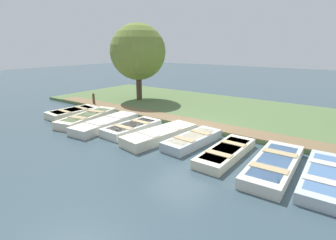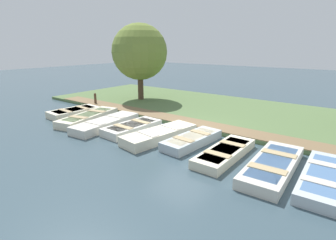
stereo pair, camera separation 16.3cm
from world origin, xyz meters
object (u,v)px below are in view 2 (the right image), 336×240
at_px(rowboat_2, 106,123).
at_px(park_tree_far_left, 140,52).
at_px(rowboat_1, 88,117).
at_px(rowboat_6, 225,153).
at_px(rowboat_3, 132,128).
at_px(rowboat_8, 325,178).
at_px(rowboat_4, 160,135).
at_px(rowboat_5, 192,140).
at_px(rowboat_0, 74,112).
at_px(rowboat_7, 273,165).
at_px(mooring_post_near, 95,100).

xyz_separation_m(rowboat_2, park_tree_far_left, (-5.35, -2.74, 3.10)).
bearing_deg(rowboat_1, rowboat_6, 78.22).
height_order(rowboat_3, rowboat_8, rowboat_3).
bearing_deg(rowboat_8, rowboat_2, -90.18).
bearing_deg(rowboat_4, park_tree_far_left, -122.74).
height_order(rowboat_2, rowboat_5, rowboat_2).
distance_m(rowboat_1, rowboat_2, 1.55).
bearing_deg(rowboat_2, rowboat_8, 86.37).
height_order(rowboat_0, rowboat_2, rowboat_2).
height_order(rowboat_0, rowboat_5, rowboat_0).
bearing_deg(rowboat_7, park_tree_far_left, -118.44).
bearing_deg(rowboat_0, rowboat_7, 93.03).
relative_size(rowboat_3, rowboat_8, 0.83).
xyz_separation_m(rowboat_8, park_tree_far_left, (-5.11, -11.72, 3.14)).
xyz_separation_m(rowboat_0, rowboat_6, (0.14, 9.08, -0.03)).
distance_m(rowboat_1, park_tree_far_left, 6.18).
bearing_deg(rowboat_1, rowboat_7, 77.72).
height_order(rowboat_7, mooring_post_near, mooring_post_near).
relative_size(rowboat_0, rowboat_5, 0.95).
distance_m(rowboat_8, park_tree_far_left, 13.16).
xyz_separation_m(rowboat_3, rowboat_4, (0.05, 1.63, 0.03)).
distance_m(rowboat_0, rowboat_3, 4.55).
bearing_deg(rowboat_6, rowboat_2, -87.63).
height_order(rowboat_0, rowboat_3, rowboat_0).
height_order(rowboat_5, rowboat_7, rowboat_5).
distance_m(rowboat_3, rowboat_4, 1.63).
xyz_separation_m(rowboat_1, park_tree_far_left, (-5.21, -1.20, 3.11)).
distance_m(rowboat_8, mooring_post_near, 13.24).
height_order(rowboat_4, rowboat_6, rowboat_4).
bearing_deg(rowboat_0, rowboat_6, 93.23).
distance_m(rowboat_1, rowboat_5, 5.98).
bearing_deg(rowboat_3, park_tree_far_left, -137.76).
xyz_separation_m(rowboat_1, rowboat_4, (-0.09, 4.61, 0.02)).
bearing_deg(rowboat_7, rowboat_6, -93.98).
height_order(rowboat_4, rowboat_5, rowboat_4).
height_order(rowboat_7, rowboat_8, rowboat_7).
relative_size(rowboat_3, mooring_post_near, 3.31).
relative_size(rowboat_5, rowboat_6, 0.93).
xyz_separation_m(rowboat_2, rowboat_7, (-0.15, 7.59, -0.02)).
height_order(rowboat_1, rowboat_2, rowboat_2).
bearing_deg(rowboat_1, rowboat_2, 72.51).
bearing_deg(rowboat_5, park_tree_far_left, -118.84).
relative_size(rowboat_0, rowboat_3, 0.97).
bearing_deg(mooring_post_near, rowboat_8, 79.96).
relative_size(rowboat_1, rowboat_2, 1.02).
distance_m(rowboat_2, rowboat_4, 3.08).
distance_m(rowboat_0, rowboat_8, 12.08).
height_order(rowboat_2, rowboat_6, rowboat_2).
bearing_deg(rowboat_5, rowboat_0, -83.51).
distance_m(rowboat_7, rowboat_8, 1.38).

